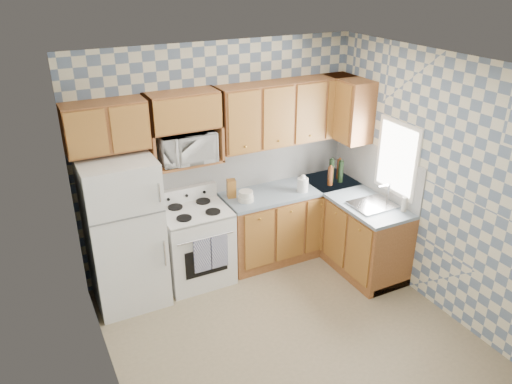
# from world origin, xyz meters

# --- Properties ---
(floor) EXTENTS (3.40, 3.40, 0.00)m
(floor) POSITION_xyz_m (0.00, 0.00, 0.00)
(floor) COLOR #796B50
(floor) RESTS_ON ground
(back_wall) EXTENTS (3.40, 0.02, 2.70)m
(back_wall) POSITION_xyz_m (0.00, 1.60, 1.35)
(back_wall) COLOR slate
(back_wall) RESTS_ON ground
(right_wall) EXTENTS (0.02, 3.20, 2.70)m
(right_wall) POSITION_xyz_m (1.70, 0.00, 1.35)
(right_wall) COLOR slate
(right_wall) RESTS_ON ground
(backsplash_back) EXTENTS (2.60, 0.02, 0.56)m
(backsplash_back) POSITION_xyz_m (0.40, 1.59, 1.20)
(backsplash_back) COLOR white
(backsplash_back) RESTS_ON back_wall
(backsplash_right) EXTENTS (0.02, 1.60, 0.56)m
(backsplash_right) POSITION_xyz_m (1.69, 0.80, 1.20)
(backsplash_right) COLOR white
(backsplash_right) RESTS_ON right_wall
(refrigerator) EXTENTS (0.75, 0.70, 1.68)m
(refrigerator) POSITION_xyz_m (-1.27, 1.25, 0.84)
(refrigerator) COLOR white
(refrigerator) RESTS_ON floor
(stove_body) EXTENTS (0.76, 0.65, 0.90)m
(stove_body) POSITION_xyz_m (-0.47, 1.28, 0.45)
(stove_body) COLOR white
(stove_body) RESTS_ON floor
(cooktop) EXTENTS (0.76, 0.65, 0.02)m
(cooktop) POSITION_xyz_m (-0.47, 1.28, 0.91)
(cooktop) COLOR silver
(cooktop) RESTS_ON stove_body
(backguard) EXTENTS (0.76, 0.08, 0.17)m
(backguard) POSITION_xyz_m (-0.47, 1.55, 1.00)
(backguard) COLOR white
(backguard) RESTS_ON cooktop
(dish_towel_left) EXTENTS (0.19, 0.02, 0.41)m
(dish_towel_left) POSITION_xyz_m (-0.52, 0.93, 0.53)
(dish_towel_left) COLOR navy
(dish_towel_left) RESTS_ON stove_body
(dish_towel_right) EXTENTS (0.19, 0.02, 0.41)m
(dish_towel_right) POSITION_xyz_m (-0.32, 0.93, 0.53)
(dish_towel_right) COLOR navy
(dish_towel_right) RESTS_ON stove_body
(base_cabinets_back) EXTENTS (1.75, 0.60, 0.88)m
(base_cabinets_back) POSITION_xyz_m (0.82, 1.30, 0.44)
(base_cabinets_back) COLOR brown
(base_cabinets_back) RESTS_ON floor
(base_cabinets_right) EXTENTS (0.60, 1.60, 0.88)m
(base_cabinets_right) POSITION_xyz_m (1.40, 0.80, 0.44)
(base_cabinets_right) COLOR brown
(base_cabinets_right) RESTS_ON floor
(countertop_back) EXTENTS (1.77, 0.63, 0.04)m
(countertop_back) POSITION_xyz_m (0.82, 1.30, 0.90)
(countertop_back) COLOR slate
(countertop_back) RESTS_ON base_cabinets_back
(countertop_right) EXTENTS (0.63, 1.60, 0.04)m
(countertop_right) POSITION_xyz_m (1.40, 0.80, 0.90)
(countertop_right) COLOR slate
(countertop_right) RESTS_ON base_cabinets_right
(upper_cabinets_back) EXTENTS (1.75, 0.33, 0.74)m
(upper_cabinets_back) POSITION_xyz_m (0.82, 1.44, 1.85)
(upper_cabinets_back) COLOR brown
(upper_cabinets_back) RESTS_ON back_wall
(upper_cabinets_fridge) EXTENTS (0.82, 0.33, 0.50)m
(upper_cabinets_fridge) POSITION_xyz_m (-1.29, 1.44, 1.97)
(upper_cabinets_fridge) COLOR brown
(upper_cabinets_fridge) RESTS_ON back_wall
(upper_cabinets_right) EXTENTS (0.33, 0.70, 0.74)m
(upper_cabinets_right) POSITION_xyz_m (1.53, 1.25, 1.85)
(upper_cabinets_right) COLOR brown
(upper_cabinets_right) RESTS_ON right_wall
(microwave_shelf) EXTENTS (0.80, 0.33, 0.03)m
(microwave_shelf) POSITION_xyz_m (-0.47, 1.44, 1.44)
(microwave_shelf) COLOR brown
(microwave_shelf) RESTS_ON back_wall
(microwave) EXTENTS (0.62, 0.42, 0.34)m
(microwave) POSITION_xyz_m (-0.46, 1.45, 1.62)
(microwave) COLOR white
(microwave) RESTS_ON microwave_shelf
(sink) EXTENTS (0.48, 0.40, 0.03)m
(sink) POSITION_xyz_m (1.40, 0.45, 0.93)
(sink) COLOR #B7B7BC
(sink) RESTS_ON countertop_right
(window) EXTENTS (0.02, 0.66, 0.86)m
(window) POSITION_xyz_m (1.69, 0.45, 1.45)
(window) COLOR white
(window) RESTS_ON right_wall
(bottle_0) EXTENTS (0.07, 0.07, 0.30)m
(bottle_0) POSITION_xyz_m (1.36, 1.24, 1.07)
(bottle_0) COLOR black
(bottle_0) RESTS_ON countertop_back
(bottle_1) EXTENTS (0.07, 0.07, 0.28)m
(bottle_1) POSITION_xyz_m (1.46, 1.18, 1.06)
(bottle_1) COLOR black
(bottle_1) RESTS_ON countertop_back
(bottle_2) EXTENTS (0.07, 0.07, 0.26)m
(bottle_2) POSITION_xyz_m (1.51, 1.28, 1.05)
(bottle_2) COLOR #542A13
(bottle_2) RESTS_ON countertop_back
(bottle_3) EXTENTS (0.07, 0.07, 0.24)m
(bottle_3) POSITION_xyz_m (1.29, 1.16, 1.04)
(bottle_3) COLOR #542A13
(bottle_3) RESTS_ON countertop_back
(knife_block) EXTENTS (0.12, 0.12, 0.22)m
(knife_block) POSITION_xyz_m (0.05, 1.39, 1.03)
(knife_block) COLOR brown
(knife_block) RESTS_ON countertop_back
(electric_kettle) EXTENTS (0.13, 0.13, 0.17)m
(electric_kettle) POSITION_xyz_m (0.89, 1.15, 1.00)
(electric_kettle) COLOR white
(electric_kettle) RESTS_ON countertop_back
(food_containers) EXTENTS (0.19, 0.19, 0.13)m
(food_containers) POSITION_xyz_m (0.15, 1.22, 0.98)
(food_containers) COLOR beige
(food_containers) RESTS_ON countertop_back
(soap_bottle) EXTENTS (0.06, 0.06, 0.17)m
(soap_bottle) POSITION_xyz_m (1.62, 0.18, 1.01)
(soap_bottle) COLOR beige
(soap_bottle) RESTS_ON countertop_right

